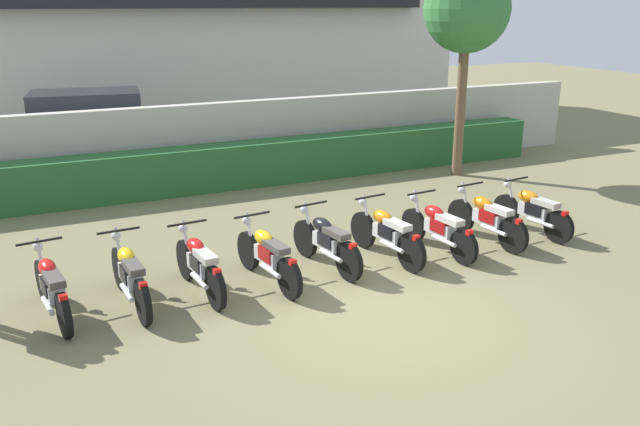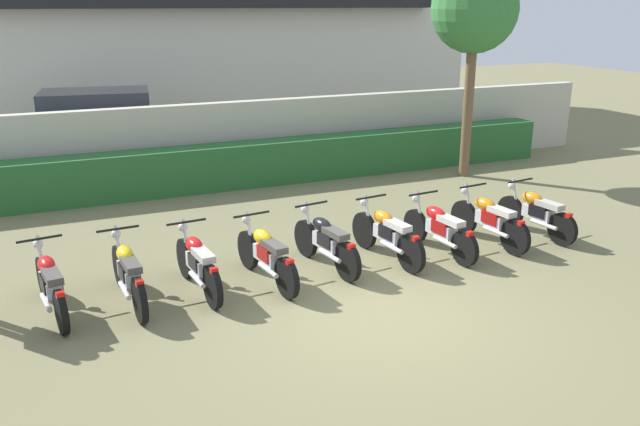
% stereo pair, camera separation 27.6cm
% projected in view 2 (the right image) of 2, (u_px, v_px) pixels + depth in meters
% --- Properties ---
extents(ground, '(60.00, 60.00, 0.00)m').
position_uv_depth(ground, '(377.00, 312.00, 9.07)').
color(ground, olive).
extents(building, '(21.88, 6.50, 7.69)m').
position_uv_depth(building, '(148.00, 9.00, 22.67)').
color(building, silver).
rests_on(building, ground).
extents(compound_wall, '(20.78, 0.30, 1.85)m').
position_uv_depth(compound_wall, '(223.00, 142.00, 15.55)').
color(compound_wall, '#BCB7A8').
rests_on(compound_wall, ground).
extents(hedge_row, '(16.63, 0.70, 1.00)m').
position_uv_depth(hedge_row, '(232.00, 166.00, 15.06)').
color(hedge_row, '#28602D').
rests_on(hedge_row, ground).
extents(parked_car, '(4.72, 2.59, 1.89)m').
position_uv_depth(parked_car, '(104.00, 127.00, 17.35)').
color(parked_car, '#9EA3A8').
rests_on(parked_car, ground).
extents(tree_near_inspector, '(2.00, 2.00, 4.91)m').
position_uv_depth(tree_near_inspector, '(475.00, 11.00, 15.04)').
color(tree_near_inspector, brown).
rests_on(tree_near_inspector, ground).
extents(motorcycle_in_row_0, '(0.60, 1.91, 0.95)m').
position_uv_depth(motorcycle_in_row_0, '(50.00, 284.00, 8.88)').
color(motorcycle_in_row_0, black).
rests_on(motorcycle_in_row_0, ground).
extents(motorcycle_in_row_1, '(0.60, 1.97, 0.97)m').
position_uv_depth(motorcycle_in_row_1, '(128.00, 273.00, 9.21)').
color(motorcycle_in_row_1, black).
rests_on(motorcycle_in_row_1, ground).
extents(motorcycle_in_row_2, '(0.60, 1.84, 0.97)m').
position_uv_depth(motorcycle_in_row_2, '(198.00, 263.00, 9.56)').
color(motorcycle_in_row_2, black).
rests_on(motorcycle_in_row_2, ground).
extents(motorcycle_in_row_3, '(0.60, 1.92, 0.96)m').
position_uv_depth(motorcycle_in_row_3, '(266.00, 254.00, 9.90)').
color(motorcycle_in_row_3, black).
rests_on(motorcycle_in_row_3, ground).
extents(motorcycle_in_row_4, '(0.60, 1.85, 0.97)m').
position_uv_depth(motorcycle_in_row_4, '(326.00, 241.00, 10.44)').
color(motorcycle_in_row_4, black).
rests_on(motorcycle_in_row_4, ground).
extents(motorcycle_in_row_5, '(0.60, 1.92, 0.97)m').
position_uv_depth(motorcycle_in_row_5, '(387.00, 233.00, 10.78)').
color(motorcycle_in_row_5, black).
rests_on(motorcycle_in_row_5, ground).
extents(motorcycle_in_row_6, '(0.60, 1.89, 0.95)m').
position_uv_depth(motorcycle_in_row_6, '(440.00, 228.00, 11.06)').
color(motorcycle_in_row_6, black).
rests_on(motorcycle_in_row_6, ground).
extents(motorcycle_in_row_7, '(0.60, 1.88, 0.97)m').
position_uv_depth(motorcycle_in_row_7, '(489.00, 219.00, 11.50)').
color(motorcycle_in_row_7, black).
rests_on(motorcycle_in_row_7, ground).
extents(motorcycle_in_row_8, '(0.60, 1.80, 0.95)m').
position_uv_depth(motorcycle_in_row_8, '(536.00, 212.00, 11.91)').
color(motorcycle_in_row_8, black).
rests_on(motorcycle_in_row_8, ground).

